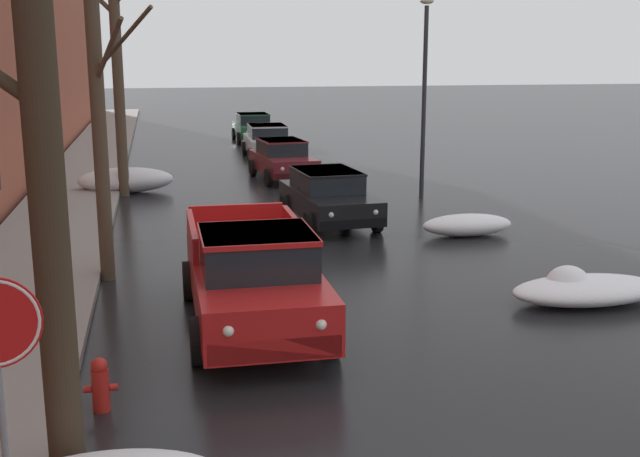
% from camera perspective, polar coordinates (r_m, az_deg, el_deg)
% --- Properties ---
extents(left_sidewalk_slab, '(2.78, 80.00, 0.15)m').
position_cam_1_polar(left_sidewalk_slab, '(23.80, -17.93, 1.50)').
color(left_sidewalk_slab, gray).
rests_on(left_sidewalk_slab, ground).
extents(snow_bank_near_corner_left, '(3.04, 1.33, 0.82)m').
position_cam_1_polar(snow_bank_near_corner_left, '(26.19, -14.14, 3.43)').
color(snow_bank_near_corner_left, white).
rests_on(snow_bank_near_corner_left, ground).
extents(snow_bank_along_left_kerb, '(2.30, 0.99, 0.54)m').
position_cam_1_polar(snow_bank_along_left_kerb, '(19.74, 10.64, 0.25)').
color(snow_bank_along_left_kerb, white).
rests_on(snow_bank_along_left_kerb, ground).
extents(snow_bank_near_corner_right, '(2.87, 1.34, 0.68)m').
position_cam_1_polar(snow_bank_near_corner_right, '(14.98, 18.70, -4.20)').
color(snow_bank_near_corner_right, white).
rests_on(snow_bank_near_corner_right, ground).
extents(bare_tree_at_the_corner, '(2.73, 3.50, 7.36)m').
position_cam_1_polar(bare_tree_at_the_corner, '(7.95, -20.25, 8.18)').
color(bare_tree_at_the_corner, '#382B1E').
rests_on(bare_tree_at_the_corner, ground).
extents(bare_tree_second_along_sidewalk, '(1.30, 2.55, 6.39)m').
position_cam_1_polar(bare_tree_second_along_sidewalk, '(15.68, -15.74, 8.00)').
color(bare_tree_second_along_sidewalk, '#4C3D2D').
rests_on(bare_tree_second_along_sidewalk, ground).
extents(bare_tree_mid_block, '(2.13, 1.80, 7.49)m').
position_cam_1_polar(bare_tree_mid_block, '(25.33, -14.54, 11.01)').
color(bare_tree_mid_block, '#4C3D2D').
rests_on(bare_tree_mid_block, ground).
extents(pickup_truck_red_approaching_near_lane, '(2.20, 5.30, 1.76)m').
position_cam_1_polar(pickup_truck_red_approaching_near_lane, '(12.85, -4.91, -3.44)').
color(pickup_truck_red_approaching_near_lane, red).
rests_on(pickup_truck_red_approaching_near_lane, ground).
extents(sedan_black_parked_kerbside_close, '(2.18, 4.29, 1.42)m').
position_cam_1_polar(sedan_black_parked_kerbside_close, '(20.70, 0.60, 2.42)').
color(sedan_black_parked_kerbside_close, black).
rests_on(sedan_black_parked_kerbside_close, ground).
extents(sedan_maroon_parked_kerbside_mid, '(2.14, 4.11, 1.42)m').
position_cam_1_polar(sedan_maroon_parked_kerbside_mid, '(28.07, -2.75, 5.12)').
color(sedan_maroon_parked_kerbside_mid, maroon).
rests_on(sedan_maroon_parked_kerbside_mid, ground).
extents(sedan_silver_parked_far_down_block, '(2.05, 4.24, 1.42)m').
position_cam_1_polar(sedan_silver_parked_far_down_block, '(33.93, -3.83, 6.42)').
color(sedan_silver_parked_far_down_block, '#B7B7BC').
rests_on(sedan_silver_parked_far_down_block, ground).
extents(sedan_green_queued_behind_truck, '(1.98, 3.95, 1.42)m').
position_cam_1_polar(sedan_green_queued_behind_truck, '(40.46, -4.89, 7.40)').
color(sedan_green_queued_behind_truck, '#1E5633').
rests_on(sedan_green_queued_behind_truck, ground).
extents(fire_hydrant, '(0.42, 0.22, 0.71)m').
position_cam_1_polar(fire_hydrant, '(10.42, -15.72, -10.88)').
color(fire_hydrant, '#B21E19').
rests_on(fire_hydrant, ground).
extents(street_lamp_post, '(0.44, 0.24, 6.06)m').
position_cam_1_polar(street_lamp_post, '(24.43, 7.62, 10.11)').
color(street_lamp_post, '#28282D').
rests_on(street_lamp_post, ground).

